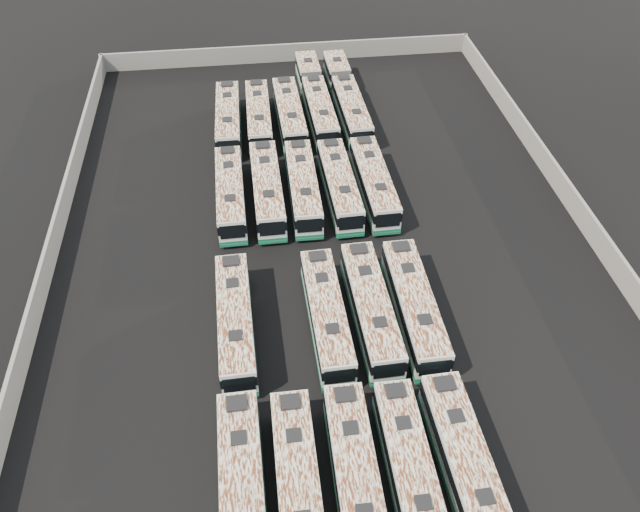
{
  "coord_description": "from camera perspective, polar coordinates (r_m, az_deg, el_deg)",
  "views": [
    {
      "loc": [
        -5.4,
        -36.8,
        35.2
      ],
      "look_at": [
        -0.85,
        -1.18,
        1.6
      ],
      "focal_mm": 35.0,
      "sensor_mm": 36.0,
      "label": 1
    }
  ],
  "objects": [
    {
      "name": "bus_back_left",
      "position": [
        66.49,
        -5.62,
        12.55
      ],
      "size": [
        2.55,
        11.29,
        3.17
      ],
      "rotation": [
        0.0,
        0.0,
        -0.01
      ],
      "color": "white",
      "rests_on": "ground"
    },
    {
      "name": "bus_back_far_right",
      "position": [
        69.84,
        2.43,
        14.32
      ],
      "size": [
        2.77,
        17.59,
        3.18
      ],
      "rotation": [
        0.0,
        0.0,
        0.02
      ],
      "color": "white",
      "rests_on": "ground"
    },
    {
      "name": "bus_midback_far_left",
      "position": [
        55.91,
        -8.18,
        5.69
      ],
      "size": [
        2.48,
        11.28,
        3.17
      ],
      "rotation": [
        0.0,
        0.0,
        0.01
      ],
      "color": "white",
      "rests_on": "ground"
    },
    {
      "name": "bus_midfront_far_right",
      "position": [
        45.84,
        8.59,
        -4.55
      ],
      "size": [
        2.47,
        11.63,
        3.27
      ],
      "rotation": [
        0.0,
        0.0,
        -0.0
      ],
      "color": "white",
      "rests_on": "ground"
    },
    {
      "name": "bus_midback_right",
      "position": [
        56.3,
        1.79,
        6.48
      ],
      "size": [
        2.67,
        11.44,
        3.21
      ],
      "rotation": [
        0.0,
        0.0,
        0.02
      ],
      "color": "white",
      "rests_on": "ground"
    },
    {
      "name": "bus_midback_far_right",
      "position": [
        56.77,
        4.95,
        6.69
      ],
      "size": [
        2.61,
        11.49,
        3.23
      ],
      "rotation": [
        0.0,
        0.0,
        0.02
      ],
      "color": "white",
      "rests_on": "ground"
    },
    {
      "name": "bus_front_center",
      "position": [
        37.73,
        3.32,
        -19.77
      ],
      "size": [
        2.59,
        11.55,
        3.24
      ],
      "rotation": [
        0.0,
        0.0,
        -0.01
      ],
      "color": "white",
      "rests_on": "ground"
    },
    {
      "name": "bus_midback_center",
      "position": [
        56.05,
        -1.56,
        6.31
      ],
      "size": [
        2.57,
        11.49,
        3.23
      ],
      "rotation": [
        0.0,
        0.0,
        -0.01
      ],
      "color": "white",
      "rests_on": "ground"
    },
    {
      "name": "bus_midfront_far_left",
      "position": [
        44.82,
        -7.73,
        -5.93
      ],
      "size": [
        2.61,
        11.4,
        3.2
      ],
      "rotation": [
        0.0,
        0.0,
        0.02
      ],
      "color": "white",
      "rests_on": "ground"
    },
    {
      "name": "bus_front_left",
      "position": [
        37.55,
        -1.99,
        -20.35
      ],
      "size": [
        2.43,
        11.31,
        3.18
      ],
      "rotation": [
        0.0,
        0.0,
        -0.0
      ],
      "color": "white",
      "rests_on": "ground"
    },
    {
      "name": "perimeter_wall",
      "position": [
        50.46,
        0.79,
        0.57
      ],
      "size": [
        45.2,
        73.2,
        2.2
      ],
      "color": "gray",
      "rests_on": "ground"
    },
    {
      "name": "bus_front_far_left",
      "position": [
        37.6,
        -7.08,
        -20.6
      ],
      "size": [
        2.6,
        11.69,
        3.29
      ],
      "rotation": [
        0.0,
        0.0,
        0.01
      ],
      "color": "white",
      "rests_on": "ground"
    },
    {
      "name": "bus_midfront_center",
      "position": [
        44.82,
        0.61,
        -5.42
      ],
      "size": [
        2.59,
        11.31,
        3.18
      ],
      "rotation": [
        0.0,
        0.0,
        0.02
      ],
      "color": "white",
      "rests_on": "ground"
    },
    {
      "name": "bus_front_far_right",
      "position": [
        38.98,
        13.19,
        -18.25
      ],
      "size": [
        2.74,
        11.57,
        3.24
      ],
      "rotation": [
        0.0,
        0.0,
        0.03
      ],
      "color": "white",
      "rests_on": "ground"
    },
    {
      "name": "bus_back_right",
      "position": [
        69.63,
        -0.38,
        14.26
      ],
      "size": [
        2.78,
        17.56,
        3.17
      ],
      "rotation": [
        0.0,
        0.0,
        0.02
      ],
      "color": "white",
      "rests_on": "ground"
    },
    {
      "name": "bus_midback_left",
      "position": [
        55.93,
        -4.85,
        6.1
      ],
      "size": [
        2.56,
        11.69,
        3.29
      ],
      "rotation": [
        0.0,
        0.0,
        0.01
      ],
      "color": "white",
      "rests_on": "ground"
    },
    {
      "name": "bus_midfront_right",
      "position": [
        45.32,
        4.68,
        -4.82
      ],
      "size": [
        2.7,
        11.65,
        3.27
      ],
      "rotation": [
        0.0,
        0.0,
        0.02
      ],
      "color": "white",
      "rests_on": "ground"
    },
    {
      "name": "bus_back_center",
      "position": [
        66.54,
        -2.8,
        12.78
      ],
      "size": [
        2.7,
        11.64,
        3.26
      ],
      "rotation": [
        0.0,
        0.0,
        0.02
      ],
      "color": "white",
      "rests_on": "ground"
    },
    {
      "name": "ground",
      "position": [
        51.21,
        0.77,
        -0.33
      ],
      "size": [
        140.0,
        140.0,
        0.0
      ],
      "primitive_type": "plane",
      "color": "black",
      "rests_on": "ground"
    },
    {
      "name": "bus_front_right",
      "position": [
        38.3,
        8.26,
        -19.01
      ],
      "size": [
        2.42,
        11.19,
        3.15
      ],
      "rotation": [
        0.0,
        0.0,
        -0.0
      ],
      "color": "white",
      "rests_on": "ground"
    },
    {
      "name": "bus_back_far_left",
      "position": [
        66.48,
        -8.38,
        12.3
      ],
      "size": [
        2.61,
        11.43,
        3.21
      ],
      "rotation": [
        0.0,
        0.0,
        -0.02
      ],
      "color": "white",
      "rests_on": "ground"
    }
  ]
}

